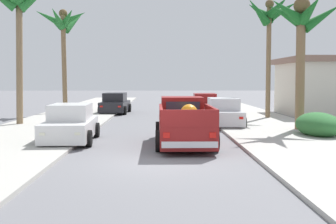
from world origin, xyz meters
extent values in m
plane|color=slate|center=(0.00, 0.00, 0.00)|extent=(160.00, 160.00, 0.00)
cube|color=#B2AFA8|center=(-5.76, 12.00, 0.06)|extent=(5.37, 60.00, 0.12)
cube|color=#B2AFA8|center=(5.76, 12.00, 0.06)|extent=(5.37, 60.00, 0.12)
cube|color=silver|center=(-4.48, 12.00, 0.05)|extent=(0.16, 60.00, 0.10)
cube|color=silver|center=(4.48, 12.00, 0.05)|extent=(0.16, 60.00, 0.10)
cube|color=maroon|center=(1.01, 3.19, 0.60)|extent=(1.96, 5.11, 0.80)
cube|color=maroon|center=(1.00, 4.79, 1.40)|extent=(1.73, 1.51, 0.80)
cube|color=#283342|center=(1.01, 4.03, 1.42)|extent=(1.38, 0.07, 0.44)
cube|color=#283342|center=(1.00, 5.55, 1.42)|extent=(1.46, 0.07, 0.48)
cube|color=maroon|center=(0.11, 2.33, 1.28)|extent=(0.12, 3.30, 0.56)
cube|color=maroon|center=(1.93, 2.34, 1.28)|extent=(0.12, 3.30, 0.56)
cube|color=maroon|center=(1.03, 0.68, 1.28)|extent=(1.88, 0.11, 0.56)
cube|color=silver|center=(1.03, 0.59, 0.44)|extent=(1.82, 0.13, 0.20)
cylinder|color=black|center=(0.02, 4.72, 0.38)|extent=(0.27, 0.76, 0.76)
cylinder|color=black|center=(1.98, 4.73, 0.38)|extent=(0.27, 0.76, 0.76)
cylinder|color=black|center=(0.05, 1.78, 0.38)|extent=(0.27, 0.76, 0.76)
cylinder|color=black|center=(2.00, 1.80, 0.38)|extent=(0.27, 0.76, 0.76)
cube|color=red|center=(0.28, 0.62, 0.74)|extent=(0.22, 0.04, 0.18)
cube|color=red|center=(1.78, 0.63, 0.74)|extent=(0.22, 0.04, 0.18)
sphere|color=orange|center=(1.14, 2.44, 1.32)|extent=(0.64, 0.64, 0.64)
cube|color=silver|center=(3.49, 9.57, 0.54)|extent=(1.87, 4.25, 0.72)
cube|color=silver|center=(3.49, 9.47, 1.22)|extent=(1.58, 2.14, 0.64)
cube|color=#283342|center=(3.52, 10.44, 1.20)|extent=(1.37, 0.12, 0.52)
cube|color=#283342|center=(3.46, 8.50, 1.20)|extent=(1.34, 0.12, 0.50)
cylinder|color=black|center=(2.63, 10.90, 0.32)|extent=(0.24, 0.65, 0.64)
cylinder|color=black|center=(4.43, 10.85, 0.32)|extent=(0.24, 0.65, 0.64)
cylinder|color=black|center=(2.56, 8.29, 0.32)|extent=(0.24, 0.65, 0.64)
cylinder|color=black|center=(4.36, 8.25, 0.32)|extent=(0.24, 0.65, 0.64)
cube|color=red|center=(2.80, 7.48, 0.64)|extent=(0.20, 0.05, 0.12)
cube|color=white|center=(2.93, 11.70, 0.61)|extent=(0.20, 0.05, 0.10)
cube|color=red|center=(4.07, 7.44, 0.64)|extent=(0.20, 0.05, 0.12)
cube|color=white|center=(4.16, 11.66, 0.61)|extent=(0.20, 0.05, 0.10)
cube|color=black|center=(-3.29, 18.17, 0.54)|extent=(1.98, 4.29, 0.72)
cube|color=black|center=(-3.29, 18.07, 1.22)|extent=(1.63, 2.18, 0.64)
cube|color=#283342|center=(-3.24, 19.04, 1.20)|extent=(1.37, 0.15, 0.52)
cube|color=#283342|center=(-3.34, 17.10, 1.20)|extent=(1.34, 0.15, 0.50)
cylinder|color=black|center=(-4.12, 19.52, 0.32)|extent=(0.25, 0.65, 0.64)
cylinder|color=black|center=(-2.32, 19.42, 0.32)|extent=(0.25, 0.65, 0.64)
cylinder|color=black|center=(-4.26, 16.91, 0.32)|extent=(0.25, 0.65, 0.64)
cylinder|color=black|center=(-2.46, 16.82, 0.32)|extent=(0.25, 0.65, 0.64)
cube|color=red|center=(-4.03, 16.09, 0.64)|extent=(0.20, 0.05, 0.12)
cube|color=white|center=(-3.79, 20.31, 0.61)|extent=(0.20, 0.05, 0.10)
cube|color=red|center=(-2.77, 16.03, 0.64)|extent=(0.20, 0.05, 0.12)
cube|color=white|center=(-2.56, 20.24, 0.61)|extent=(0.20, 0.05, 0.10)
cube|color=maroon|center=(3.26, 16.48, 0.54)|extent=(1.91, 4.26, 0.72)
cube|color=maroon|center=(3.27, 16.58, 1.22)|extent=(1.59, 2.15, 0.64)
cube|color=#283342|center=(3.23, 15.61, 1.20)|extent=(1.37, 0.13, 0.52)
cube|color=#283342|center=(3.30, 17.55, 1.20)|extent=(1.34, 0.13, 0.50)
cylinder|color=black|center=(4.12, 15.15, 0.32)|extent=(0.24, 0.65, 0.64)
cylinder|color=black|center=(2.31, 15.21, 0.32)|extent=(0.24, 0.65, 0.64)
cylinder|color=black|center=(4.21, 17.75, 0.32)|extent=(0.24, 0.65, 0.64)
cylinder|color=black|center=(2.41, 17.82, 0.32)|extent=(0.24, 0.65, 0.64)
cube|color=red|center=(3.97, 18.57, 0.64)|extent=(0.20, 0.05, 0.12)
cube|color=white|center=(3.80, 14.35, 0.61)|extent=(0.20, 0.05, 0.10)
cube|color=red|center=(2.70, 18.62, 0.64)|extent=(0.20, 0.05, 0.12)
cube|color=white|center=(2.57, 14.40, 0.61)|extent=(0.20, 0.05, 0.10)
cube|color=silver|center=(-3.56, 4.13, 0.54)|extent=(1.93, 4.27, 0.72)
cube|color=silver|center=(-3.57, 4.23, 1.22)|extent=(1.60, 2.16, 0.64)
cube|color=#283342|center=(-3.53, 3.26, 1.20)|extent=(1.37, 0.14, 0.52)
cube|color=#283342|center=(-3.61, 5.20, 1.20)|extent=(1.34, 0.13, 0.50)
cylinder|color=black|center=(-2.61, 2.87, 0.32)|extent=(0.25, 0.65, 0.64)
cylinder|color=black|center=(-4.41, 2.79, 0.32)|extent=(0.25, 0.65, 0.64)
cylinder|color=black|center=(-2.72, 5.47, 0.32)|extent=(0.25, 0.65, 0.64)
cylinder|color=black|center=(-4.52, 5.40, 0.32)|extent=(0.25, 0.65, 0.64)
cube|color=red|center=(-3.02, 6.26, 0.64)|extent=(0.20, 0.05, 0.12)
cube|color=white|center=(-2.86, 2.05, 0.61)|extent=(0.20, 0.05, 0.10)
cube|color=red|center=(-4.28, 6.21, 0.64)|extent=(0.20, 0.05, 0.12)
cube|color=white|center=(-4.09, 2.00, 0.61)|extent=(0.20, 0.05, 0.10)
cylinder|color=#846B4C|center=(-7.60, 10.16, 3.69)|extent=(0.35, 0.84, 7.39)
cone|color=#23702D|center=(-7.15, 10.88, 6.95)|extent=(1.37, 1.70, 1.51)
cylinder|color=brown|center=(-6.98, 17.90, 3.67)|extent=(0.34, 0.55, 7.34)
cone|color=#23702D|center=(-6.15, 17.98, 7.07)|extent=(1.79, 0.71, 1.24)
cone|color=#23702D|center=(-6.42, 18.77, 6.79)|extent=(1.54, 1.95, 1.74)
cone|color=#23702D|center=(-7.10, 18.72, 6.94)|extent=(0.78, 1.72, 1.43)
cone|color=#23702D|center=(-7.83, 18.43, 6.90)|extent=(1.98, 1.53, 1.54)
cone|color=#23702D|center=(-7.96, 17.64, 6.99)|extent=(2.14, 1.08, 1.40)
cone|color=#23702D|center=(-7.18, 16.96, 6.89)|extent=(0.94, 1.98, 1.55)
cone|color=#23702D|center=(-6.50, 17.33, 6.98)|extent=(1.42, 1.52, 1.35)
sphere|color=brown|center=(-6.98, 17.90, 7.34)|extent=(0.61, 0.61, 0.61)
cylinder|color=brown|center=(6.95, 13.40, 3.62)|extent=(0.30, 0.41, 7.25)
cone|color=#196023|center=(7.85, 13.42, 6.89)|extent=(1.86, 0.60, 1.39)
cone|color=#196023|center=(7.10, 14.26, 6.78)|extent=(0.85, 1.77, 1.55)
cone|color=#196023|center=(6.30, 13.80, 6.91)|extent=(1.62, 1.29, 1.33)
cone|color=#196023|center=(6.09, 12.84, 6.70)|extent=(1.93, 1.54, 1.72)
cone|color=#196023|center=(7.28, 12.61, 6.95)|extent=(1.20, 1.86, 1.28)
sphere|color=brown|center=(6.95, 13.40, 7.24)|extent=(0.53, 0.53, 0.53)
cylinder|color=brown|center=(6.88, 7.31, 3.03)|extent=(0.44, 0.61, 6.07)
cone|color=#196023|center=(7.95, 7.40, 5.58)|extent=(2.16, 0.74, 1.63)
cone|color=#196023|center=(7.08, 8.09, 5.78)|extent=(0.96, 1.78, 1.25)
cone|color=#196023|center=(6.16, 7.73, 5.74)|extent=(1.77, 1.35, 1.32)
cone|color=#196023|center=(6.02, 6.89, 5.76)|extent=(2.02, 1.36, 1.30)
cone|color=#196023|center=(7.00, 6.42, 5.76)|extent=(0.80, 1.91, 1.30)
sphere|color=brown|center=(6.88, 7.31, 6.06)|extent=(0.78, 0.78, 0.78)
ellipsoid|color=#2D6B33|center=(7.02, 5.24, 0.55)|extent=(1.80, 2.80, 1.10)
camera|label=1|loc=(0.08, -12.36, 2.54)|focal=43.52mm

